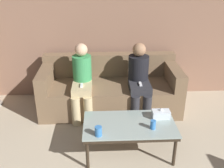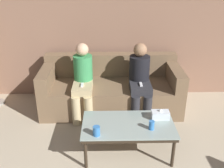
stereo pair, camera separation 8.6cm
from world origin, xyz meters
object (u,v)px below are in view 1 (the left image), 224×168
Objects in this scene: tissue_box at (161,114)px; seated_person_left_end at (82,80)px; seated_person_mid_left at (139,78)px; cup_near_right at (153,125)px; coffee_table at (129,126)px; cup_near_left at (98,131)px; couch at (110,90)px.

seated_person_left_end is (-1.03, 0.86, 0.12)m from tissue_box.
cup_near_right is at bearing -89.40° from seated_person_mid_left.
cup_near_right reaches higher than coffee_table.
cup_near_right is at bearing 9.40° from cup_near_left.
coffee_table is (0.19, -1.20, 0.08)m from couch.
seated_person_left_end is at bearing -152.91° from couch.
seated_person_left_end reaches higher than cup_near_left.
tissue_box is at bearing -61.19° from couch.
coffee_table is 5.09× the size of tissue_box.
tissue_box is at bearing 23.61° from cup_near_left.
couch is 1.22m from coffee_table.
tissue_box reaches higher than cup_near_left.
coffee_table is 1.18m from seated_person_left_end.
cup_near_left is 1.23m from seated_person_left_end.
seated_person_mid_left is (0.44, -0.21, 0.29)m from couch.
coffee_table is at bearing -57.48° from seated_person_left_end.
cup_near_right is at bearing -51.10° from seated_person_left_end.
seated_person_left_end is (-0.62, 0.98, 0.21)m from coffee_table.
couch is 1.97× the size of coffee_table.
couch is 1.95× the size of seated_person_left_end.
seated_person_mid_left reaches higher than couch.
seated_person_left_end is at bearing -179.26° from seated_person_mid_left.
coffee_table is at bearing 31.04° from cup_near_left.
tissue_box is (0.15, 0.24, -0.00)m from cup_near_right.
couch is 10.04× the size of tissue_box.
cup_near_left is at bearing -156.39° from tissue_box.
cup_near_right is at bearing -121.67° from tissue_box.
tissue_box is (0.41, 0.12, 0.09)m from coffee_table.
couch is 0.57m from seated_person_left_end.
seated_person_mid_left reaches higher than tissue_box.
coffee_table is 0.99× the size of seated_person_mid_left.
coffee_table is 1.04m from seated_person_mid_left.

